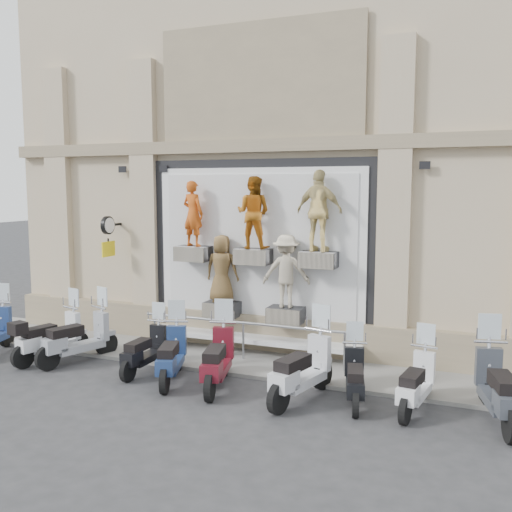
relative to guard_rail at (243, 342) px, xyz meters
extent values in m
plane|color=#2F2F31|center=(0.00, -2.00, -0.47)|extent=(90.00, 90.00, 0.00)
cube|color=gray|center=(0.00, 0.10, -0.43)|extent=(16.00, 2.20, 0.08)
cube|color=black|center=(0.00, 0.96, 1.93)|extent=(5.60, 0.10, 4.30)
cube|color=white|center=(0.00, 0.90, 1.93)|extent=(5.10, 0.06, 3.90)
cube|color=white|center=(0.00, 0.86, 1.93)|extent=(4.70, 0.04, 3.60)
cube|color=white|center=(0.00, 0.55, -0.05)|extent=(5.10, 0.75, 0.10)
cube|color=#28282B|center=(-1.55, 0.59, 1.86)|extent=(0.80, 0.50, 0.35)
imported|color=#DB5817|center=(-1.55, 0.59, 2.81)|extent=(0.63, 0.49, 1.55)
cube|color=#28282B|center=(0.00, 0.59, 1.86)|extent=(0.80, 0.50, 0.35)
imported|color=#975412|center=(0.00, 0.59, 2.86)|extent=(0.80, 0.63, 1.65)
cube|color=#28282B|center=(1.55, 0.59, 1.86)|extent=(0.80, 0.50, 0.35)
imported|color=#DBC57F|center=(1.55, 0.59, 2.93)|extent=(1.10, 0.59, 1.79)
cube|color=#28282B|center=(-0.80, 0.59, 0.56)|extent=(0.80, 0.50, 0.35)
imported|color=brown|center=(-0.80, 0.59, 1.53)|extent=(0.84, 0.60, 1.60)
cube|color=#28282B|center=(0.80, 0.59, 0.56)|extent=(0.80, 0.50, 0.35)
imported|color=beige|center=(0.80, 0.59, 1.56)|extent=(1.20, 0.89, 1.65)
cube|color=black|center=(-3.90, 0.72, 2.49)|extent=(0.06, 0.56, 0.06)
cylinder|color=black|center=(-3.90, 0.45, 2.49)|extent=(0.10, 0.46, 0.46)
cube|color=yellow|center=(-3.90, 0.45, 1.89)|extent=(0.04, 0.50, 0.38)
camera|label=1|loc=(4.92, -11.40, 3.44)|focal=40.00mm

